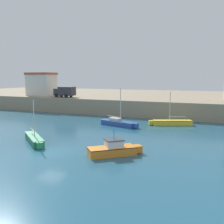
{
  "coord_description": "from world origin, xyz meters",
  "views": [
    {
      "loc": [
        15.08,
        -20.33,
        7.23
      ],
      "look_at": [
        -0.17,
        15.46,
        2.0
      ],
      "focal_mm": 42.0,
      "sensor_mm": 36.0,
      "label": 1
    }
  ],
  "objects_px": {
    "motorboat_orange_0": "(114,149)",
    "sailboat_blue_1": "(119,123)",
    "harbor_shed_near_wharf": "(41,84)",
    "sailboat_yellow_3": "(171,122)",
    "sailboat_green_2": "(34,139)",
    "truck_on_quay": "(65,91)"
  },
  "relations": [
    {
      "from": "sailboat_blue_1",
      "to": "sailboat_green_2",
      "type": "bearing_deg",
      "value": -110.74
    },
    {
      "from": "sailboat_green_2",
      "to": "truck_on_quay",
      "type": "height_order",
      "value": "truck_on_quay"
    },
    {
      "from": "motorboat_orange_0",
      "to": "sailboat_green_2",
      "type": "bearing_deg",
      "value": 175.23
    },
    {
      "from": "sailboat_green_2",
      "to": "harbor_shed_near_wharf",
      "type": "height_order",
      "value": "harbor_shed_near_wharf"
    },
    {
      "from": "motorboat_orange_0",
      "to": "harbor_shed_near_wharf",
      "type": "distance_m",
      "value": 41.3
    },
    {
      "from": "motorboat_orange_0",
      "to": "sailboat_blue_1",
      "type": "distance_m",
      "value": 14.62
    },
    {
      "from": "sailboat_blue_1",
      "to": "sailboat_yellow_3",
      "type": "xyz_separation_m",
      "value": [
        7.09,
        3.82,
        -0.07
      ]
    },
    {
      "from": "sailboat_green_2",
      "to": "harbor_shed_near_wharf",
      "type": "distance_m",
      "value": 34.18
    },
    {
      "from": "sailboat_yellow_3",
      "to": "truck_on_quay",
      "type": "relative_size",
      "value": 1.48
    },
    {
      "from": "sailboat_blue_1",
      "to": "sailboat_yellow_3",
      "type": "distance_m",
      "value": 8.05
    },
    {
      "from": "sailboat_yellow_3",
      "to": "harbor_shed_near_wharf",
      "type": "xyz_separation_m",
      "value": [
        -32.06,
        10.43,
        5.21
      ]
    },
    {
      "from": "sailboat_green_2",
      "to": "sailboat_yellow_3",
      "type": "distance_m",
      "value": 20.59
    },
    {
      "from": "sailboat_yellow_3",
      "to": "harbor_shed_near_wharf",
      "type": "height_order",
      "value": "harbor_shed_near_wharf"
    },
    {
      "from": "sailboat_green_2",
      "to": "truck_on_quay",
      "type": "xyz_separation_m",
      "value": [
        -11.68,
        24.07,
        3.77
      ]
    },
    {
      "from": "harbor_shed_near_wharf",
      "to": "sailboat_yellow_3",
      "type": "bearing_deg",
      "value": -18.02
    },
    {
      "from": "sailboat_blue_1",
      "to": "motorboat_orange_0",
      "type": "bearing_deg",
      "value": -70.15
    },
    {
      "from": "harbor_shed_near_wharf",
      "to": "truck_on_quay",
      "type": "relative_size",
      "value": 1.45
    },
    {
      "from": "sailboat_blue_1",
      "to": "harbor_shed_near_wharf",
      "type": "bearing_deg",
      "value": 150.3
    },
    {
      "from": "sailboat_green_2",
      "to": "truck_on_quay",
      "type": "bearing_deg",
      "value": 115.89
    },
    {
      "from": "sailboat_yellow_3",
      "to": "harbor_shed_near_wharf",
      "type": "distance_m",
      "value": 34.11
    },
    {
      "from": "sailboat_yellow_3",
      "to": "sailboat_green_2",
      "type": "bearing_deg",
      "value": -125.59
    },
    {
      "from": "sailboat_blue_1",
      "to": "harbor_shed_near_wharf",
      "type": "distance_m",
      "value": 29.2
    }
  ]
}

